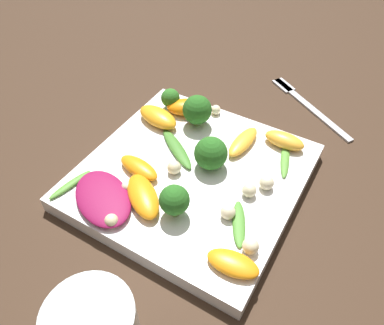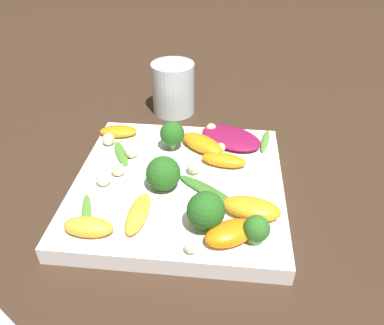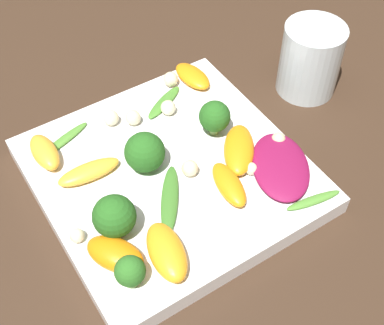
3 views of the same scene
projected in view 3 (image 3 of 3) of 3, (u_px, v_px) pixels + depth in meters
ground_plane at (171, 182)px, 0.60m from camera, size 2.40×2.40×0.00m
plate at (170, 175)px, 0.59m from camera, size 0.27×0.27×0.02m
drinking_glass at (310, 59)px, 0.66m from camera, size 0.08×0.08×0.09m
radicchio_leaf_0 at (280, 166)px, 0.57m from camera, size 0.11×0.10×0.01m
orange_segment_0 at (115, 254)px, 0.50m from camera, size 0.07×0.06×0.02m
orange_segment_1 at (45, 152)px, 0.58m from camera, size 0.06×0.03×0.02m
orange_segment_2 at (229, 184)px, 0.55m from camera, size 0.07×0.04×0.02m
orange_segment_3 at (239, 149)px, 0.58m from camera, size 0.08×0.07×0.02m
orange_segment_4 at (193, 76)px, 0.67m from camera, size 0.06×0.03×0.01m
orange_segment_5 at (89, 172)px, 0.57m from camera, size 0.03×0.07×0.01m
orange_segment_6 at (167, 252)px, 0.50m from camera, size 0.07×0.05×0.02m
broccoli_floret_0 at (215, 117)px, 0.59m from camera, size 0.04×0.04×0.04m
broccoli_floret_1 at (114, 216)px, 0.51m from camera, size 0.04×0.04×0.05m
broccoli_floret_2 at (130, 272)px, 0.48m from camera, size 0.03×0.03×0.03m
broccoli_floret_3 at (145, 153)px, 0.56m from camera, size 0.04×0.04×0.04m
arugula_sprig_0 at (164, 102)px, 0.64m from camera, size 0.04×0.06×0.01m
arugula_sprig_1 at (313, 200)px, 0.55m from camera, size 0.02×0.06×0.01m
arugula_sprig_2 at (63, 140)px, 0.60m from camera, size 0.03×0.07×0.01m
arugula_sprig_3 at (170, 199)px, 0.55m from camera, size 0.08×0.06×0.01m
macadamia_nut_0 at (111, 118)px, 0.62m from camera, size 0.02×0.02×0.02m
macadamia_nut_1 at (168, 108)px, 0.63m from camera, size 0.02×0.02×0.02m
macadamia_nut_2 at (77, 236)px, 0.51m from camera, size 0.01×0.01×0.01m
macadamia_nut_3 at (190, 168)px, 0.57m from camera, size 0.02×0.02×0.02m
macadamia_nut_4 at (251, 169)px, 0.57m from camera, size 0.01×0.01×0.01m
macadamia_nut_5 at (135, 117)px, 0.62m from camera, size 0.02×0.02×0.02m
macadamia_nut_6 at (171, 79)px, 0.66m from camera, size 0.02×0.02×0.02m
macadamia_nut_7 at (278, 139)px, 0.60m from camera, size 0.02×0.02×0.02m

